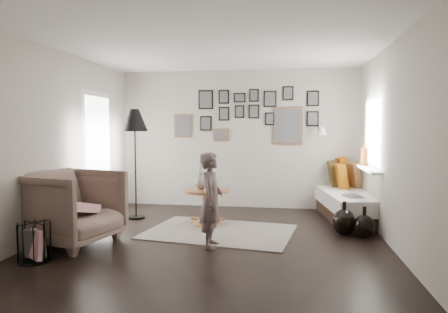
% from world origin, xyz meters
% --- Properties ---
extents(ground, '(4.80, 4.80, 0.00)m').
position_xyz_m(ground, '(0.00, 0.00, 0.00)').
color(ground, black).
rests_on(ground, ground).
extents(wall_back, '(4.50, 0.00, 4.50)m').
position_xyz_m(wall_back, '(0.00, 2.40, 1.30)').
color(wall_back, '#AAA295').
rests_on(wall_back, ground).
extents(wall_front, '(4.50, 0.00, 4.50)m').
position_xyz_m(wall_front, '(0.00, -2.40, 1.30)').
color(wall_front, '#AAA295').
rests_on(wall_front, ground).
extents(wall_left, '(0.00, 4.80, 4.80)m').
position_xyz_m(wall_left, '(-2.25, 0.00, 1.30)').
color(wall_left, '#AAA295').
rests_on(wall_left, ground).
extents(wall_right, '(0.00, 4.80, 4.80)m').
position_xyz_m(wall_right, '(2.25, 0.00, 1.30)').
color(wall_right, '#AAA295').
rests_on(wall_right, ground).
extents(ceiling, '(4.80, 4.80, 0.00)m').
position_xyz_m(ceiling, '(0.00, 0.00, 2.60)').
color(ceiling, white).
rests_on(ceiling, wall_back).
extents(door_left, '(0.00, 2.14, 2.14)m').
position_xyz_m(door_left, '(-2.23, 1.20, 1.05)').
color(door_left, white).
rests_on(door_left, wall_left).
extents(window_right, '(0.15, 1.32, 1.30)m').
position_xyz_m(window_right, '(2.18, 1.34, 0.93)').
color(window_right, white).
rests_on(window_right, wall_right).
extents(gallery_wall, '(2.74, 0.03, 1.08)m').
position_xyz_m(gallery_wall, '(0.29, 2.38, 1.74)').
color(gallery_wall, brown).
rests_on(gallery_wall, wall_back).
extents(wall_sconce, '(0.18, 0.36, 0.16)m').
position_xyz_m(wall_sconce, '(1.55, 2.13, 1.46)').
color(wall_sconce, white).
rests_on(wall_sconce, wall_back).
extents(rug, '(2.25, 1.73, 0.01)m').
position_xyz_m(rug, '(-0.01, 0.49, 0.01)').
color(rug, beige).
rests_on(rug, ground).
extents(pedestal_table, '(0.70, 0.70, 0.55)m').
position_xyz_m(pedestal_table, '(-0.30, 0.91, 0.26)').
color(pedestal_table, brown).
rests_on(pedestal_table, ground).
extents(vase, '(0.20, 0.20, 0.50)m').
position_xyz_m(vase, '(-0.38, 0.93, 0.71)').
color(vase, black).
rests_on(vase, pedestal_table).
extents(candles, '(0.12, 0.12, 0.26)m').
position_xyz_m(candles, '(-0.19, 0.91, 0.68)').
color(candles, black).
rests_on(candles, pedestal_table).
extents(daybed, '(1.14, 2.14, 0.99)m').
position_xyz_m(daybed, '(2.00, 1.80, 0.30)').
color(daybed, black).
rests_on(daybed, ground).
extents(magazine_on_daybed, '(0.31, 0.36, 0.02)m').
position_xyz_m(magazine_on_daybed, '(1.95, 1.16, 0.46)').
color(magazine_on_daybed, black).
rests_on(magazine_on_daybed, daybed).
extents(armchair, '(1.27, 1.25, 0.96)m').
position_xyz_m(armchair, '(-1.80, -0.40, 0.48)').
color(armchair, brown).
rests_on(armchair, ground).
extents(armchair_cushion, '(0.54, 0.55, 0.20)m').
position_xyz_m(armchair_cushion, '(-1.77, -0.35, 0.48)').
color(armchair_cushion, white).
rests_on(armchair_cushion, armchair).
extents(floor_lamp, '(0.42, 0.42, 1.82)m').
position_xyz_m(floor_lamp, '(-1.55, 1.15, 1.57)').
color(floor_lamp, black).
rests_on(floor_lamp, ground).
extents(magazine_basket, '(0.46, 0.46, 0.44)m').
position_xyz_m(magazine_basket, '(-1.87, -1.10, 0.22)').
color(magazine_basket, black).
rests_on(magazine_basket, ground).
extents(demijohn_large, '(0.32, 0.32, 0.48)m').
position_xyz_m(demijohn_large, '(1.75, 0.61, 0.19)').
color(demijohn_large, black).
rests_on(demijohn_large, ground).
extents(demijohn_small, '(0.28, 0.28, 0.44)m').
position_xyz_m(demijohn_small, '(2.00, 0.49, 0.16)').
color(demijohn_small, black).
rests_on(demijohn_small, ground).
extents(child, '(0.31, 0.45, 1.20)m').
position_xyz_m(child, '(0.01, -0.25, 0.60)').
color(child, '#554344').
rests_on(child, ground).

